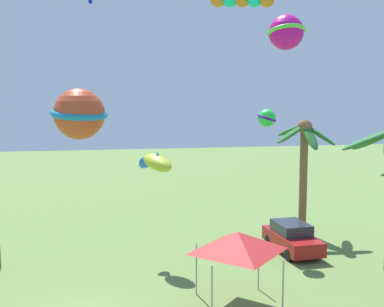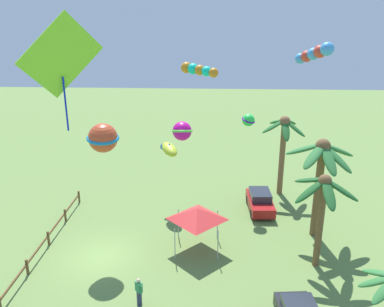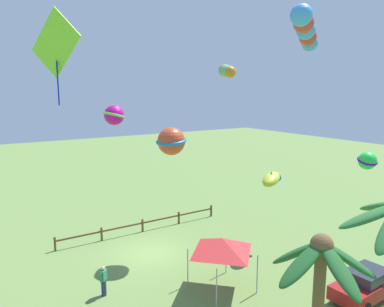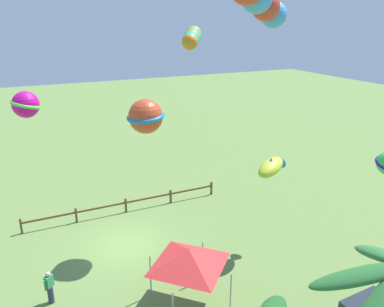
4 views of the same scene
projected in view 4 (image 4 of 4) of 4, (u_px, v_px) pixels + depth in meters
name	position (u px, v px, depth m)	size (l,w,h in m)	color
ground_plane	(124.00, 245.00, 21.61)	(120.00, 120.00, 0.00)	olive
rail_fence	(126.00, 204.00, 25.09)	(12.68, 0.12, 0.95)	brown
spectator_0	(50.00, 287.00, 16.97)	(0.44, 0.43, 1.59)	#2D3351
festival_tent	(189.00, 257.00, 16.25)	(2.86, 2.86, 2.85)	#9E9EA3
kite_tube_1	(192.00, 38.00, 13.40)	(1.43, 2.11, 0.74)	orange
kite_ball_2	(146.00, 116.00, 19.58)	(2.56, 2.56, 1.76)	#C44325
kite_fish_3	(272.00, 167.00, 19.80)	(2.36, 1.78, 1.08)	#BACC2D
kite_ball_6	(26.00, 105.00, 12.22)	(0.98, 0.99, 0.85)	#CD108E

